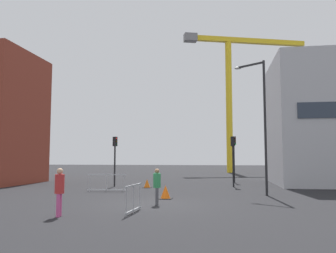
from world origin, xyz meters
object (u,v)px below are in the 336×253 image
Objects in this scene: traffic_light_verge at (115,153)px; pedestrian_walking at (157,184)px; traffic_cone_orange at (147,184)px; streetlamp_tall at (261,115)px; pedestrian_waiting at (59,188)px; construction_crane at (232,78)px; traffic_light_corner at (233,153)px; traffic_light_island at (234,151)px; traffic_cone_on_verge at (165,192)px.

traffic_light_verge is 10.53m from pedestrian_walking.
traffic_cone_orange is at bearing 105.09° from pedestrian_walking.
traffic_light_verge is at bearing 156.84° from streetlamp_tall.
traffic_light_verge is 12.94m from pedestrian_waiting.
construction_crane is 30.80m from streetlamp_tall.
traffic_light_verge is 2.25× the size of pedestrian_walking.
traffic_light_corner is at bearing 105.14° from streetlamp_tall.
traffic_light_island is 2.24× the size of pedestrian_waiting.
construction_crane is 34.89m from traffic_cone_on_verge.
traffic_light_corner reaches higher than pedestrian_waiting.
traffic_light_verge is at bearing -149.64° from traffic_light_island.
traffic_cone_orange is (-6.25, -5.82, -2.35)m from traffic_light_island.
traffic_light_island is at bearing 74.65° from pedestrian_walking.
traffic_cone_orange is 0.87× the size of traffic_cone_on_verge.
traffic_light_corner is 2.25× the size of pedestrian_walking.
construction_crane is 29.05m from traffic_light_verge.
streetlamp_tall is 5.91m from traffic_light_corner.
traffic_cone_on_verge is (-3.74, -7.85, -2.15)m from traffic_light_corner.
traffic_cone_on_verge is (2.95, 5.90, -0.69)m from pedestrian_waiting.
traffic_cone_orange is (0.64, 12.06, -0.73)m from pedestrian_waiting.
construction_crane is at bearing 88.02° from traffic_light_corner.
construction_crane reaches higher than pedestrian_waiting.
traffic_light_verge is (-9.46, -25.16, -11.04)m from construction_crane.
traffic_light_island is (-0.63, -19.99, -10.88)m from construction_crane.
traffic_light_corner reaches higher than pedestrian_walking.
pedestrian_walking is (-3.74, -10.23, -1.53)m from traffic_light_corner.
pedestrian_walking is 2.34× the size of traffic_cone_on_verge.
construction_crane is at bearing 88.19° from traffic_light_island.
pedestrian_waiting is (-6.68, -13.74, -1.46)m from traffic_light_corner.
traffic_light_verge is (-8.83, -5.17, -0.15)m from traffic_light_island.
pedestrian_waiting is (-6.89, -17.88, -1.61)m from traffic_light_island.
traffic_light_corner is (-0.84, -24.13, -11.04)m from construction_crane.
pedestrian_walking is at bearing 50.08° from pedestrian_waiting.
traffic_light_corner is at bearing 69.91° from pedestrian_walking.
streetlamp_tall is 9.37m from traffic_cone_orange.
pedestrian_walking reaches higher than traffic_cone_orange.
traffic_light_verge is 3.45m from traffic_cone_orange.
traffic_light_island is at bearing 68.94° from pedestrian_waiting.
construction_crane is at bearing 78.77° from pedestrian_waiting.
construction_crane is 5.06× the size of traffic_light_island.
traffic_light_verge is at bearing 125.63° from traffic_cone_on_verge.
construction_crane is 36.87m from pedestrian_walking.
traffic_light_island is (-1.24, 9.48, -1.93)m from streetlamp_tall.
streetlamp_tall is 8.00m from pedestrian_walking.
traffic_light_corner is 2.10× the size of pedestrian_waiting.
pedestrian_waiting is at bearing -111.06° from traffic_light_island.
traffic_light_verge is at bearing 165.81° from traffic_cone_orange.
pedestrian_walking is (-5.19, -4.89, -3.62)m from streetlamp_tall.
pedestrian_waiting reaches higher than pedestrian_walking.
traffic_light_verge is 8.68m from traffic_light_corner.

